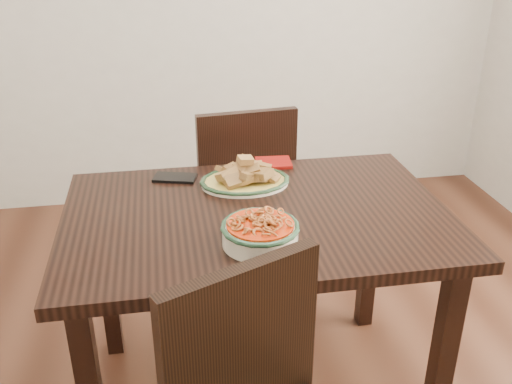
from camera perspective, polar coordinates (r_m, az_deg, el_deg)
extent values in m
cube|color=black|center=(1.81, 0.11, -2.56)|extent=(1.22, 0.81, 0.04)
cube|color=black|center=(1.93, 18.15, -15.59)|extent=(0.06, 0.06, 0.71)
cube|color=black|center=(2.27, -14.70, -8.13)|extent=(0.06, 0.06, 0.71)
cube|color=black|center=(2.40, 11.28, -5.84)|extent=(0.06, 0.06, 0.71)
cube|color=black|center=(2.65, -1.89, -0.30)|extent=(0.46, 0.46, 0.04)
cube|color=black|center=(2.94, 0.58, -2.48)|extent=(0.04, 0.04, 0.41)
cube|color=black|center=(2.87, -5.95, -3.33)|extent=(0.04, 0.04, 0.41)
cube|color=black|center=(2.66, 2.66, -5.78)|extent=(0.04, 0.04, 0.41)
cube|color=black|center=(2.58, -4.57, -6.83)|extent=(0.04, 0.04, 0.41)
cube|color=black|center=(2.38, -0.85, 2.99)|extent=(0.42, 0.08, 0.44)
cube|color=black|center=(1.40, -1.46, -15.17)|extent=(0.40, 0.21, 0.44)
ellipsoid|color=white|center=(1.99, -1.12, 0.97)|extent=(0.30, 0.23, 0.02)
ellipsoid|color=gold|center=(1.98, -1.13, 1.13)|extent=(0.29, 0.22, 0.01)
torus|color=#163119|center=(1.98, -1.13, 1.18)|extent=(0.24, 0.24, 0.01)
cylinder|color=beige|center=(1.61, 0.42, -4.28)|extent=(0.22, 0.22, 0.06)
torus|color=#1A3A24|center=(1.60, 0.42, -3.48)|extent=(0.23, 0.23, 0.02)
cylinder|color=#B32808|center=(1.60, 0.42, -3.32)|extent=(0.19, 0.19, 0.01)
cube|color=black|center=(2.05, -8.11, 1.43)|extent=(0.16, 0.12, 0.01)
cube|color=maroon|center=(2.16, 1.77, 2.95)|extent=(0.14, 0.12, 0.01)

